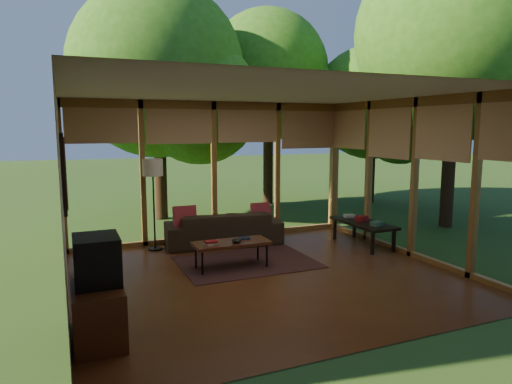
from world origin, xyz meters
name	(u,v)px	position (x,y,z in m)	size (l,w,h in m)	color
floor	(266,276)	(0.00, 0.00, 0.00)	(5.50, 5.50, 0.00)	brown
ceiling	(267,92)	(0.00, 0.00, 2.70)	(5.50, 5.50, 0.00)	white
wall_left	(62,198)	(-2.75, 0.00, 1.35)	(0.04, 5.00, 2.70)	beige
wall_front	(374,217)	(0.00, -2.50, 1.35)	(5.50, 0.04, 2.70)	beige
window_wall_back	(214,171)	(0.00, 2.50, 1.35)	(5.50, 0.12, 2.70)	olive
window_wall_right	(414,178)	(2.75, 0.00, 1.35)	(0.12, 5.00, 2.70)	olive
exterior_lawn	(372,186)	(8.00, 8.00, -0.01)	(40.00, 40.00, 0.00)	#2D4E1D
tree_nw	(157,71)	(-0.56, 4.99, 3.51)	(4.08, 4.08, 5.56)	#311D12
tree_ne	(267,71)	(2.73, 6.02, 3.76)	(3.42, 3.42, 5.49)	#311D12
tree_se	(453,35)	(5.03, 1.57, 4.13)	(4.13, 4.13, 6.21)	#311D12
tree_far	(368,104)	(5.45, 5.00, 2.88)	(3.21, 3.21, 4.49)	#311D12
rug	(247,262)	(-0.02, 0.73, 0.01)	(2.18, 1.55, 0.01)	#6C2F0F
sofa	(223,228)	(0.01, 2.00, 0.32)	(2.16, 0.84, 0.63)	#312418
pillow_left	(185,218)	(-0.74, 1.95, 0.58)	(0.41, 0.14, 0.41)	maroon
pillow_right	(261,213)	(0.76, 1.95, 0.57)	(0.37, 0.12, 0.37)	maroon
ct_book_lower	(211,244)	(-0.70, 0.51, 0.44)	(0.19, 0.14, 0.03)	#B8B4A7
ct_book_upper	(211,242)	(-0.70, 0.51, 0.47)	(0.18, 0.14, 0.03)	maroon
ct_book_side	(244,238)	(-0.10, 0.64, 0.44)	(0.18, 0.14, 0.03)	black
ct_bowl	(237,241)	(-0.30, 0.46, 0.46)	(0.16, 0.16, 0.07)	black
media_cabinet	(97,311)	(-2.47, -1.16, 0.30)	(0.50, 1.00, 0.60)	#5B2B18
television	(97,260)	(-2.45, -1.16, 0.85)	(0.45, 0.55, 0.50)	black
console_book_a	(377,224)	(2.40, 0.51, 0.49)	(0.21, 0.15, 0.08)	#37604E
console_book_b	(362,219)	(2.40, 0.96, 0.50)	(0.21, 0.16, 0.10)	maroon
console_book_c	(349,216)	(2.40, 1.36, 0.48)	(0.20, 0.15, 0.05)	#B8B4A7
floor_lamp	(153,173)	(-1.26, 2.13, 1.41)	(0.36, 0.36, 1.65)	black
coffee_table	(231,244)	(-0.35, 0.56, 0.39)	(1.20, 0.50, 0.43)	#5B2B18
side_console	(363,224)	(2.40, 0.91, 0.41)	(0.60, 1.40, 0.46)	black
wall_painting	(64,171)	(-2.71, 1.40, 1.55)	(0.06, 1.35, 1.15)	black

